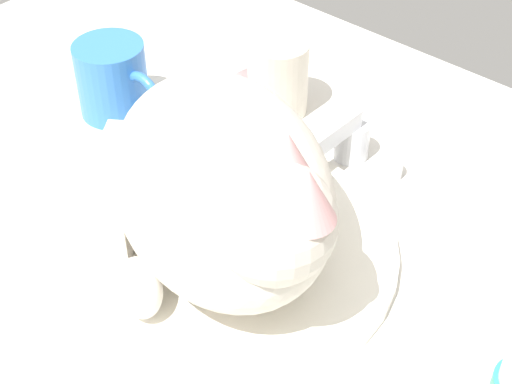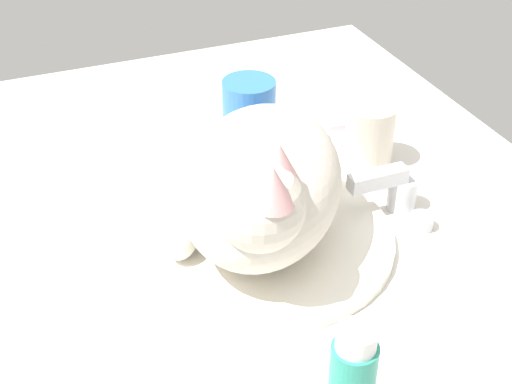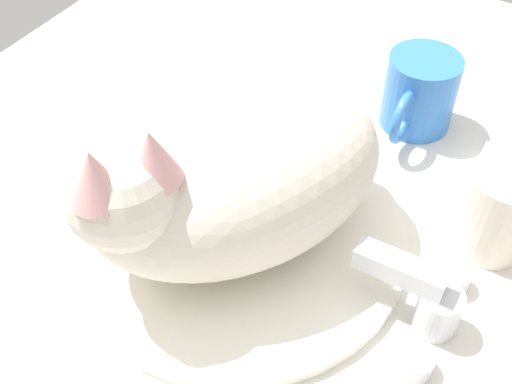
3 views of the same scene
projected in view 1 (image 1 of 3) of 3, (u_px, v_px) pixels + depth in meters
ground_plane at (224, 265)px, 69.38cm from camera, size 110.00×82.50×3.00cm
sink_basin at (224, 248)px, 68.02cm from camera, size 30.76×30.76×1.15cm
faucet at (346, 140)px, 76.68cm from camera, size 12.10×9.26×6.10cm
cat at (222, 187)px, 62.02cm from camera, size 32.29×28.72×16.97cm
coffee_mug at (114, 80)px, 82.22cm from camera, size 11.60×7.60×8.21cm
rinse_cup at (278, 77)px, 82.52cm from camera, size 6.53×6.53×8.33cm
soap_dish at (220, 82)px, 88.43cm from camera, size 9.00×6.40×1.20cm
soap_bar at (220, 69)px, 87.36cm from camera, size 6.55×4.87×2.05cm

